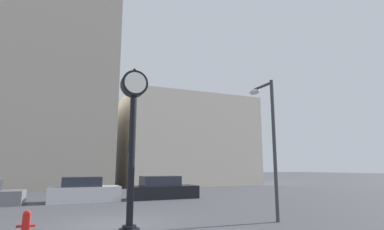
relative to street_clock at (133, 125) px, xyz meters
name	(u,v)px	position (x,y,z in m)	size (l,w,h in m)	color
ground_plane	(113,224)	(-0.25, 1.60, -3.44)	(200.00, 200.00, 0.00)	#424247
building_tall_tower	(46,55)	(-4.82, 25.60, 10.98)	(14.58, 12.00, 28.84)	#ADA393
building_storefront_row	(183,142)	(11.69, 25.60, 1.77)	(15.41, 12.00, 10.42)	beige
street_clock	(133,125)	(0.00, 0.00, 0.00)	(0.89, 0.67, 5.41)	black
car_silver	(84,191)	(-0.87, 9.67, -2.81)	(4.10, 1.93, 1.48)	#BCBCC1
car_black	(162,189)	(4.06, 9.66, -2.82)	(4.51, 1.95, 1.47)	black
fire_hydrant_near	(26,224)	(-2.94, 0.30, -3.03)	(0.50, 0.22, 0.79)	red
street_lamp_right	(267,125)	(5.53, 0.09, 0.32)	(0.36, 1.57, 5.54)	#38383D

